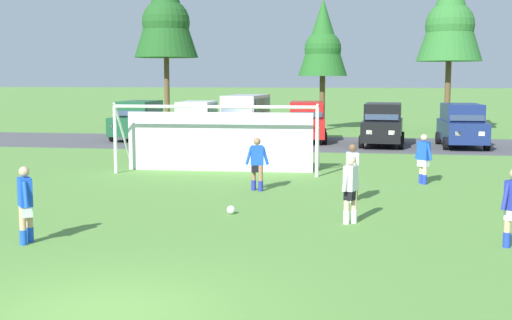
{
  "coord_description": "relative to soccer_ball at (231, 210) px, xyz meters",
  "views": [
    {
      "loc": [
        3.8,
        -9.23,
        3.49
      ],
      "look_at": [
        0.76,
        9.32,
        1.19
      ],
      "focal_mm": 47.72,
      "sensor_mm": 36.0,
      "label": 1
    }
  ],
  "objects": [
    {
      "name": "soccer_ball",
      "position": [
        0.0,
        0.0,
        0.0
      ],
      "size": [
        0.22,
        0.22,
        0.22
      ],
      "color": "white",
      "rests_on": "ground"
    },
    {
      "name": "parked_car_slot_left",
      "position": [
        -5.83,
        19.38,
        1.0
      ],
      "size": [
        2.25,
        4.66,
        2.16
      ],
      "color": "silver",
      "rests_on": "ground"
    },
    {
      "name": "tree_center_back",
      "position": [
        8.34,
        27.41,
        7.27
      ],
      "size": [
        4.03,
        4.03,
        10.73
      ],
      "color": "brown",
      "rests_on": "ground"
    },
    {
      "name": "player_winger_right",
      "position": [
        3.04,
        -0.64,
        0.71
      ],
      "size": [
        0.42,
        0.68,
        1.64
      ],
      "color": "beige",
      "rests_on": "ground"
    },
    {
      "name": "tree_mid_left",
      "position": [
        0.44,
        28.21,
        5.75
      ],
      "size": [
        3.2,
        3.2,
        8.55
      ],
      "color": "brown",
      "rests_on": "ground"
    },
    {
      "name": "parked_car_slot_right",
      "position": [
        8.07,
        18.3,
        1.0
      ],
      "size": [
        2.24,
        4.65,
        2.16
      ],
      "color": "navy",
      "rests_on": "ground"
    },
    {
      "name": "parked_car_slot_center",
      "position": [
        0.18,
        19.89,
        1.0
      ],
      "size": [
        2.4,
        4.73,
        2.16
      ],
      "color": "red",
      "rests_on": "ground"
    },
    {
      "name": "parked_car_slot_center_left",
      "position": [
        -3.11,
        19.47,
        1.23
      ],
      "size": [
        2.44,
        4.92,
        2.52
      ],
      "color": "#B2B2BC",
      "rests_on": "ground"
    },
    {
      "name": "parked_car_slot_far_left",
      "position": [
        -9.25,
        19.73,
        1.0
      ],
      "size": [
        2.25,
        4.66,
        2.16
      ],
      "color": "#194C2D",
      "rests_on": "ground"
    },
    {
      "name": "tree_left_edge",
      "position": [
        -10.24,
        28.53,
        7.84
      ],
      "size": [
        4.33,
        4.33,
        11.56
      ],
      "color": "brown",
      "rests_on": "ground"
    },
    {
      "name": "player_winger_left",
      "position": [
        -3.64,
        -3.73,
        0.71
      ],
      "size": [
        0.47,
        0.67,
        1.64
      ],
      "color": "tan",
      "rests_on": "ground"
    },
    {
      "name": "player_defender_far",
      "position": [
        0.08,
        3.68,
        0.71
      ],
      "size": [
        0.75,
        0.33,
        1.64
      ],
      "color": "#936B4C",
      "rests_on": "ground"
    },
    {
      "name": "soccer_goal",
      "position": [
        -2.01,
        7.58,
        1.18
      ],
      "size": [
        7.48,
        2.2,
        2.57
      ],
      "color": "white",
      "rests_on": "ground"
    },
    {
      "name": "player_striker_near",
      "position": [
        5.24,
        5.88,
        0.71
      ],
      "size": [
        0.57,
        0.6,
        1.64
      ],
      "color": "beige",
      "rests_on": "ground"
    },
    {
      "name": "parked_car_slot_center_right",
      "position": [
        4.18,
        18.32,
        1.0
      ],
      "size": [
        2.36,
        4.71,
        2.16
      ],
      "color": "black",
      "rests_on": "ground"
    },
    {
      "name": "player_midfield_center",
      "position": [
        3.01,
        2.24,
        0.71
      ],
      "size": [
        0.36,
        0.74,
        1.64
      ],
      "color": "brown",
      "rests_on": "ground"
    },
    {
      "name": "parking_lot_strip",
      "position": [
        -0.4,
        18.9,
        -0.11
      ],
      "size": [
        52.0,
        8.4,
        0.01
      ],
      "primitive_type": "cube",
      "color": "#4C4C51",
      "rests_on": "ground"
    },
    {
      "name": "ground_plane",
      "position": [
        -0.4,
        7.44,
        -0.11
      ],
      "size": [
        400.0,
        400.0,
        0.0
      ],
      "primitive_type": "plane",
      "color": "#598C3D"
    }
  ]
}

